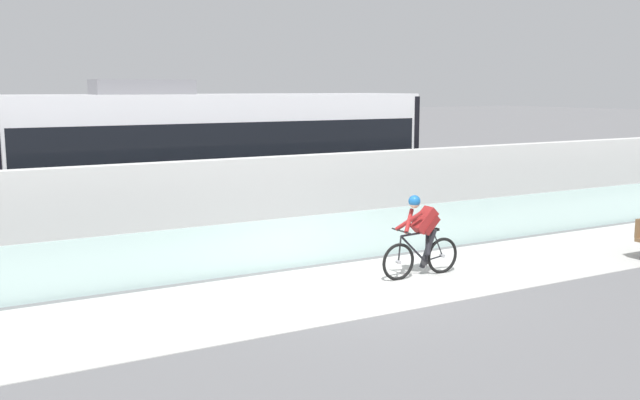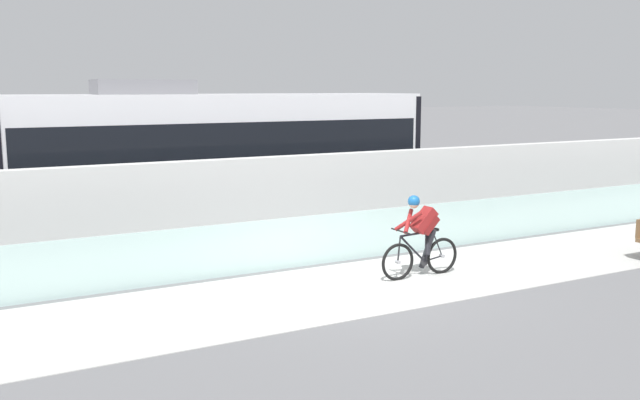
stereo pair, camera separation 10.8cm
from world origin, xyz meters
The scene contains 8 objects.
ground_plane centered at (0.00, 0.00, 0.00)m, with size 200.00×200.00×0.00m, color slate.
bike_path_deck centered at (0.00, 0.00, 0.01)m, with size 32.00×3.20×0.01m, color beige.
glass_parapet centered at (0.00, 1.85, 0.52)m, with size 32.00×0.05×1.03m, color silver.
concrete_barrier_wall centered at (0.00, 3.65, 1.04)m, with size 32.00×0.36×2.09m, color silver.
tram_rail_near centered at (0.00, 6.13, 0.00)m, with size 32.00×0.08×0.01m, color #595654.
tram_rail_far centered at (0.00, 7.57, 0.00)m, with size 32.00×0.08×0.01m, color #595654.
tram centered at (-0.04, 6.85, 1.89)m, with size 11.06×2.54×3.81m.
cyclist_on_bike centered at (1.39, 0.00, 0.78)m, with size 1.77×0.58×1.61m.
Camera 1 is at (-6.81, -10.69, 3.61)m, focal length 39.96 mm.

